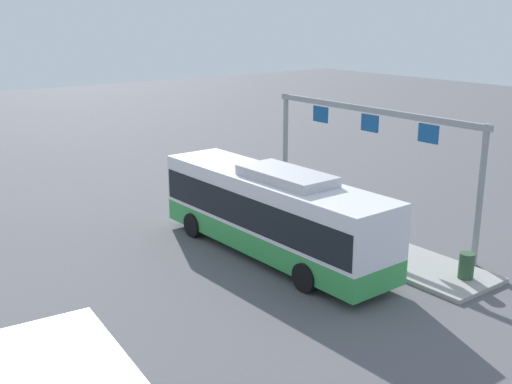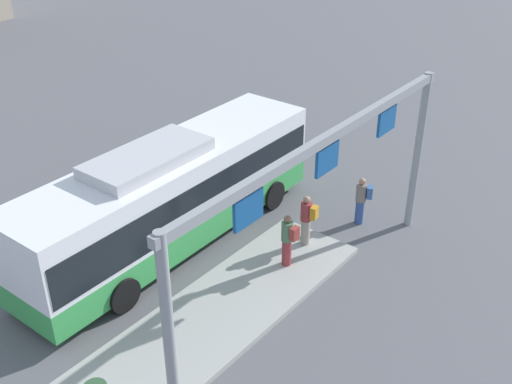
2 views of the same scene
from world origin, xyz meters
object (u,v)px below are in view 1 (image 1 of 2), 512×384
object	(u,v)px
trash_bin	(466,266)
person_boarding	(277,189)
person_waiting_mid	(323,205)
bus_main	(272,210)
person_waiting_near	(300,199)

from	to	relation	value
trash_bin	person_boarding	bearing A→B (deg)	-1.74
trash_bin	person_waiting_mid	bearing A→B (deg)	0.58
person_boarding	person_waiting_mid	bearing A→B (deg)	52.58
bus_main	person_waiting_mid	world-z (taller)	bus_main
person_waiting_near	trash_bin	bearing A→B (deg)	81.43
person_boarding	person_waiting_mid	world-z (taller)	person_waiting_mid
bus_main	trash_bin	world-z (taller)	bus_main
person_boarding	person_waiting_mid	size ratio (longest dim) A/B	1.00
person_waiting_mid	bus_main	bearing A→B (deg)	17.70
person_boarding	person_waiting_near	xyz separation A→B (m)	(-2.31, 0.58, 0.16)
person_waiting_mid	trash_bin	xyz separation A→B (m)	(-7.03, -0.07, -0.44)
person_waiting_near	person_waiting_mid	world-z (taller)	same
bus_main	person_waiting_near	distance (m)	4.19
bus_main	person_boarding	bearing A→B (deg)	-41.89
bus_main	person_waiting_mid	bearing A→B (deg)	-74.70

